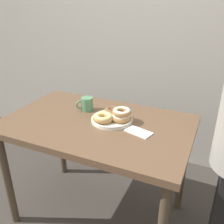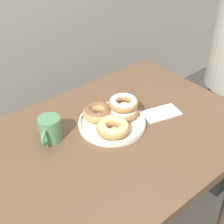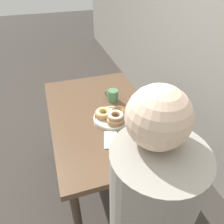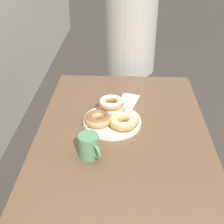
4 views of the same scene
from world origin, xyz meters
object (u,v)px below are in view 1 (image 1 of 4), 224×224
(coffee_mug, at_px, (87,104))
(dining_table, at_px, (97,134))
(donut_plate, at_px, (114,116))
(napkin, at_px, (139,132))

(coffee_mug, bearing_deg, dining_table, -41.86)
(dining_table, distance_m, coffee_mug, 0.23)
(dining_table, height_order, donut_plate, donut_plate)
(dining_table, relative_size, donut_plate, 4.24)
(dining_table, distance_m, donut_plate, 0.16)
(donut_plate, xyz_separation_m, napkin, (0.18, -0.07, -0.03))
(coffee_mug, distance_m, napkin, 0.44)
(dining_table, bearing_deg, napkin, -4.32)
(napkin, bearing_deg, donut_plate, 158.58)
(donut_plate, relative_size, napkin, 1.64)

